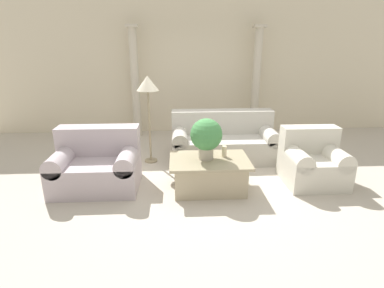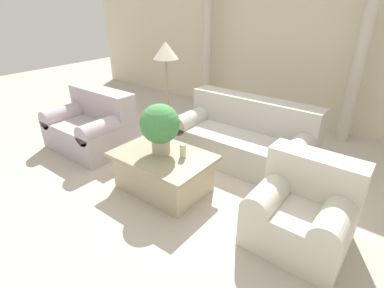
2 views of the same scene
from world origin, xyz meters
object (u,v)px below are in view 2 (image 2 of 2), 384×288
at_px(loveseat, 92,125).
at_px(floor_lamp, 166,56).
at_px(sofa_long, 244,137).
at_px(coffee_table, 163,171).
at_px(armchair, 303,210).
at_px(potted_plant, 160,125).

distance_m(loveseat, floor_lamp, 1.55).
xyz_separation_m(sofa_long, coffee_table, (-0.40, -1.26, -0.11)).
bearing_deg(loveseat, armchair, -0.73).
distance_m(loveseat, potted_plant, 1.70).
bearing_deg(armchair, coffee_table, -174.43).
distance_m(potted_plant, armchair, 1.74).
relative_size(potted_plant, floor_lamp, 0.38).
bearing_deg(coffee_table, potted_plant, 148.36).
height_order(potted_plant, armchair, potted_plant).
xyz_separation_m(potted_plant, floor_lamp, (-0.90, 1.12, 0.52)).
relative_size(sofa_long, potted_plant, 3.20).
xyz_separation_m(coffee_table, armchair, (1.62, 0.16, 0.11)).
distance_m(potted_plant, floor_lamp, 1.53).
xyz_separation_m(sofa_long, armchair, (1.22, -1.10, 0.00)).
height_order(potted_plant, floor_lamp, floor_lamp).
xyz_separation_m(loveseat, potted_plant, (1.62, -0.17, 0.46)).
xyz_separation_m(sofa_long, floor_lamp, (-1.35, -0.10, 0.99)).
xyz_separation_m(sofa_long, loveseat, (-2.07, -1.06, 0.01)).
bearing_deg(loveseat, coffee_table, -6.85).
bearing_deg(potted_plant, sofa_long, 69.85).
distance_m(coffee_table, armchair, 1.64).
bearing_deg(floor_lamp, sofa_long, 4.44).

